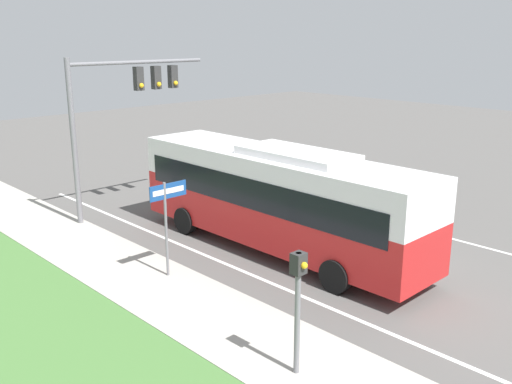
% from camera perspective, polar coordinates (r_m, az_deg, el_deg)
% --- Properties ---
extents(ground_plane, '(80.00, 80.00, 0.00)m').
position_cam_1_polar(ground_plane, '(18.29, 13.37, -7.17)').
color(ground_plane, '#565451').
extents(sidewalk, '(2.80, 80.00, 0.12)m').
position_cam_1_polar(sidewalk, '(13.90, -1.08, -14.06)').
color(sidewalk, '#ADA89E').
rests_on(sidewalk, ground_plane).
extents(lane_divider_near, '(0.14, 30.00, 0.01)m').
position_cam_1_polar(lane_divider_near, '(15.60, 6.04, -10.89)').
color(lane_divider_near, silver).
rests_on(lane_divider_near, ground_plane).
extents(lane_divider_far, '(0.14, 30.00, 0.01)m').
position_cam_1_polar(lane_divider_far, '(21.24, 18.67, -4.35)').
color(lane_divider_far, silver).
rests_on(lane_divider_far, ground_plane).
extents(bus, '(2.67, 10.95, 3.48)m').
position_cam_1_polar(bus, '(18.47, 2.13, -0.20)').
color(bus, red).
rests_on(bus, ground_plane).
extents(signal_gantry, '(5.97, 0.41, 6.15)m').
position_cam_1_polar(signal_gantry, '(22.41, -13.25, 8.92)').
color(signal_gantry, slate).
rests_on(signal_gantry, ground_plane).
extents(pedestrian_signal, '(0.28, 0.34, 2.78)m').
position_cam_1_polar(pedestrian_signal, '(11.61, 4.23, -10.08)').
color(pedestrian_signal, slate).
rests_on(pedestrian_signal, ground_plane).
extents(street_sign, '(1.24, 0.08, 2.92)m').
position_cam_1_polar(street_sign, '(16.40, -8.87, -2.00)').
color(street_sign, slate).
rests_on(street_sign, ground_plane).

